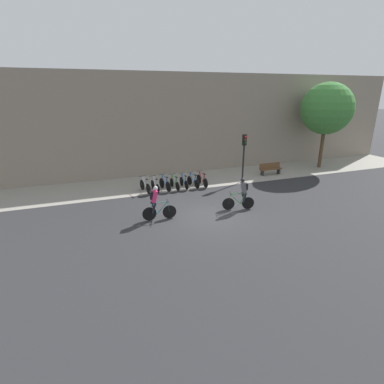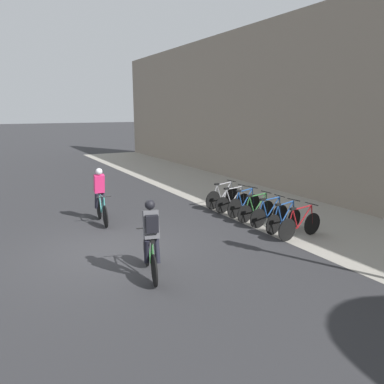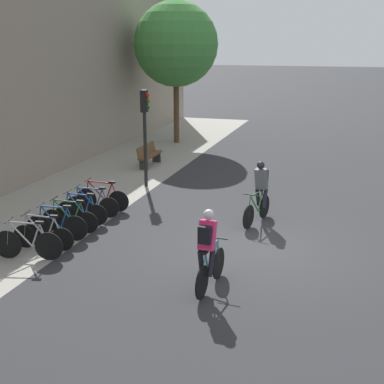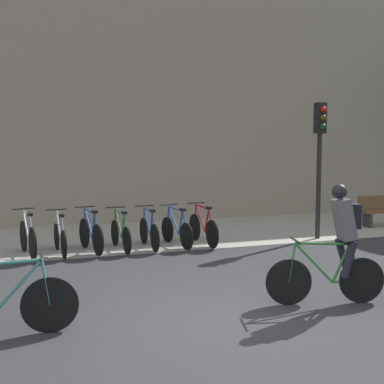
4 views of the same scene
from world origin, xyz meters
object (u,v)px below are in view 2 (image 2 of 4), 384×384
object	(u,v)px
parked_bike_1	(233,201)
parked_bike_4	(269,214)
cyclist_pink	(100,194)
parked_bike_5	(284,219)
parked_bike_6	(300,225)
cyclist_grey	(151,238)
parked_bike_2	(244,204)
parked_bike_3	(256,209)
parked_bike_0	(223,197)

from	to	relation	value
parked_bike_1	parked_bike_4	bearing A→B (deg)	0.04
cyclist_pink	parked_bike_5	size ratio (longest dim) A/B	1.11
cyclist_pink	parked_bike_6	bearing A→B (deg)	46.13
cyclist_grey	parked_bike_2	bearing A→B (deg)	122.31
parked_bike_2	parked_bike_3	world-z (taller)	parked_bike_2
parked_bike_1	parked_bike_2	bearing A→B (deg)	0.19
parked_bike_1	parked_bike_0	bearing A→B (deg)	179.86
cyclist_grey	parked_bike_6	bearing A→B (deg)	94.52
parked_bike_1	parked_bike_4	distance (m)	1.99
parked_bike_4	parked_bike_6	bearing A→B (deg)	-0.03
parked_bike_2	cyclist_pink	bearing A→B (deg)	-110.75
parked_bike_2	parked_bike_0	bearing A→B (deg)	-179.98
parked_bike_1	cyclist_pink	bearing A→B (deg)	-103.15
cyclist_pink	parked_bike_0	world-z (taller)	cyclist_pink
cyclist_grey	parked_bike_0	xyz separation A→B (m)	(-4.36, 4.79, -0.53)
parked_bike_1	parked_bike_2	size ratio (longest dim) A/B	1.00
cyclist_grey	parked_bike_1	size ratio (longest dim) A/B	1.10
parked_bike_6	parked_bike_2	bearing A→B (deg)	179.97
parked_bike_0	parked_bike_6	distance (m)	3.98
parked_bike_3	parked_bike_4	bearing A→B (deg)	0.11
cyclist_grey	parked_bike_1	distance (m)	6.08
parked_bike_2	parked_bike_5	distance (m)	1.99
parked_bike_4	parked_bike_6	xyz separation A→B (m)	(1.33, -0.00, 0.01)
parked_bike_4	parked_bike_5	bearing A→B (deg)	-0.06
parked_bike_3	parked_bike_0	bearing A→B (deg)	179.95
parked_bike_2	parked_bike_5	world-z (taller)	parked_bike_2
cyclist_pink	parked_bike_1	distance (m)	4.71
cyclist_pink	parked_bike_6	xyz separation A→B (m)	(4.38, 4.55, -0.55)
parked_bike_2	parked_bike_6	bearing A→B (deg)	-0.03
parked_bike_4	cyclist_grey	bearing A→B (deg)	-70.41
parked_bike_4	parked_bike_1	bearing A→B (deg)	-179.96
cyclist_grey	parked_bike_2	distance (m)	5.70
parked_bike_0	parked_bike_6	size ratio (longest dim) A/B	0.99
parked_bike_3	parked_bike_5	distance (m)	1.33
parked_bike_3	parked_bike_6	xyz separation A→B (m)	(1.99, 0.00, 0.02)
parked_bike_1	parked_bike_4	size ratio (longest dim) A/B	1.02
cyclist_pink	parked_bike_4	world-z (taller)	cyclist_pink
parked_bike_0	parked_bike_2	xyz separation A→B (m)	(1.33, 0.00, -0.01)
cyclist_grey	parked_bike_0	size ratio (longest dim) A/B	1.05
parked_bike_4	parked_bike_5	world-z (taller)	parked_bike_4
parked_bike_5	parked_bike_6	size ratio (longest dim) A/B	0.94
cyclist_pink	parked_bike_5	distance (m)	5.91
cyclist_pink	parked_bike_4	xyz separation A→B (m)	(3.05, 4.56, -0.56)
parked_bike_0	parked_bike_5	world-z (taller)	parked_bike_0
parked_bike_0	parked_bike_3	distance (m)	1.99
cyclist_pink	parked_bike_6	world-z (taller)	cyclist_pink
parked_bike_1	parked_bike_3	distance (m)	1.33
parked_bike_1	parked_bike_6	distance (m)	3.31
parked_bike_0	parked_bike_4	xyz separation A→B (m)	(2.65, -0.00, -0.03)
parked_bike_1	parked_bike_6	bearing A→B (deg)	0.01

